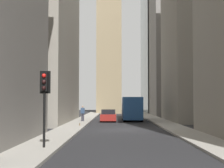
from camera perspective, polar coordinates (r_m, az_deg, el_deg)
name	(u,v)px	position (r m, az deg, el deg)	size (l,w,h in m)	color
ground_plane	(123,129)	(30.02, 1.77, -7.30)	(135.00, 135.00, 0.00)	#262628
sidewalk_right	(70,128)	(30.24, -6.85, -7.11)	(90.00, 2.20, 0.14)	#A8A399
sidewalk_left	(176,128)	(30.46, 10.33, -7.05)	(90.00, 2.20, 0.14)	#A8A399
building_left_midfar	(210,30)	(43.78, 15.50, 8.40)	(12.19, 10.50, 21.55)	gray
building_left_far	(181,36)	(61.43, 11.06, 7.64)	(12.89, 10.00, 26.88)	gray
building_right_midfar	(28,5)	(42.38, -13.43, 12.30)	(18.41, 10.50, 26.67)	gray
church_spire	(109,18)	(71.56, -0.47, 10.59)	(5.33, 5.33, 36.28)	#9E8966
delivery_truck	(132,109)	(42.70, 3.22, -4.00)	(6.46, 2.25, 2.84)	#285699
sedan_red	(108,116)	(41.19, -0.58, -5.16)	(4.30, 1.78, 1.42)	maroon
traffic_light_foreground	(44,91)	(17.39, -10.83, -1.11)	(0.43, 0.52, 3.69)	black
pedestrian	(83,113)	(39.73, -4.75, -4.63)	(0.26, 0.44, 1.73)	#33333D
discarded_bottle	(80,124)	(32.56, -5.22, -6.50)	(0.07, 0.07, 0.27)	brown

